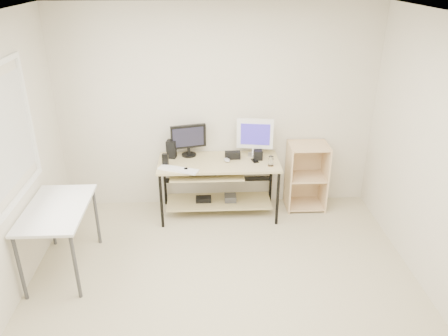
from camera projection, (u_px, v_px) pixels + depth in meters
name	position (u px, v px, depth m)	size (l,w,h in m)	color
room	(209.00, 179.00, 3.70)	(4.01, 4.01, 2.62)	#BEB392
desk	(217.00, 176.00, 5.50)	(1.50, 0.65, 0.75)	tan
side_table	(57.00, 214.00, 4.42)	(0.60, 1.00, 0.75)	white
shelf_unit	(306.00, 175.00, 5.73)	(0.50, 0.40, 0.90)	beige
black_monitor	(188.00, 138.00, 5.47)	(0.44, 0.19, 0.41)	black
white_imac	(255.00, 135.00, 5.46)	(0.46, 0.15, 0.49)	silver
keyboard	(178.00, 170.00, 5.17)	(0.49, 0.14, 0.02)	white
mouse	(227.00, 160.00, 5.40)	(0.07, 0.11, 0.04)	#B8B8BD
center_speaker	(233.00, 155.00, 5.46)	(0.19, 0.08, 0.10)	black
speaker_left	(172.00, 149.00, 5.46)	(0.14, 0.14, 0.23)	black
speaker_right	(258.00, 155.00, 5.44)	(0.10, 0.10, 0.12)	black
audio_controller	(165.00, 160.00, 5.27)	(0.07, 0.05, 0.15)	black
volume_puck	(186.00, 169.00, 5.18)	(0.05, 0.05, 0.02)	black
smartphone	(255.00, 161.00, 5.41)	(0.07, 0.12, 0.01)	black
coaster	(271.00, 166.00, 5.29)	(0.08, 0.08, 0.01)	#9A7545
drinking_glass	(271.00, 161.00, 5.26)	(0.06, 0.06, 0.12)	white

